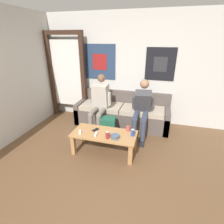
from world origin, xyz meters
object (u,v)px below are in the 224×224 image
(backpack, at_px, (108,128))
(person_seated_adult, at_px, (100,102))
(drink_can_red, at_px, (107,135))
(drink_can_blue, at_px, (133,133))
(game_controller_near_right, at_px, (80,132))
(ceramic_bowl, at_px, (115,136))
(person_seated_teen, at_px, (142,107))
(cell_phone, at_px, (96,130))
(coffee_table, at_px, (104,137))
(game_controller_near_left, at_px, (96,134))
(couch, at_px, (122,114))
(pillar_candle, at_px, (128,129))

(backpack, bearing_deg, person_seated_adult, 133.97)
(backpack, bearing_deg, drink_can_red, -73.80)
(drink_can_blue, xyz_separation_m, game_controller_near_right, (-0.93, -0.16, -0.05))
(game_controller_near_right, bearing_deg, ceramic_bowl, -0.28)
(person_seated_teen, distance_m, ceramic_bowl, 1.06)
(cell_phone, bearing_deg, backpack, 78.34)
(coffee_table, height_order, cell_phone, cell_phone)
(drink_can_red, distance_m, cell_phone, 0.37)
(person_seated_adult, bearing_deg, cell_phone, -76.29)
(game_controller_near_left, height_order, cell_phone, game_controller_near_left)
(couch, relative_size, drink_can_red, 17.89)
(game_controller_near_left, bearing_deg, ceramic_bowl, -2.92)
(ceramic_bowl, relative_size, pillar_candle, 1.38)
(coffee_table, height_order, person_seated_adult, person_seated_adult)
(pillar_candle, bearing_deg, person_seated_teen, 76.89)
(person_seated_adult, bearing_deg, game_controller_near_right, -92.90)
(person_seated_adult, bearing_deg, game_controller_near_left, -74.67)
(person_seated_adult, distance_m, backpack, 0.62)
(backpack, relative_size, game_controller_near_right, 3.02)
(person_seated_adult, xyz_separation_m, ceramic_bowl, (0.61, -0.95, -0.24))
(person_seated_adult, bearing_deg, ceramic_bowl, -57.15)
(couch, height_order, game_controller_near_left, couch)
(person_seated_adult, bearing_deg, drink_can_blue, -41.57)
(person_seated_adult, height_order, ceramic_bowl, person_seated_adult)
(ceramic_bowl, relative_size, drink_can_red, 1.20)
(person_seated_teen, distance_m, game_controller_near_left, 1.21)
(couch, relative_size, game_controller_near_left, 15.06)
(person_seated_teen, height_order, game_controller_near_right, person_seated_teen)
(coffee_table, xyz_separation_m, drink_can_red, (0.11, -0.15, 0.13))
(ceramic_bowl, bearing_deg, coffee_table, 154.83)
(ceramic_bowl, bearing_deg, game_controller_near_right, 179.72)
(couch, height_order, coffee_table, couch)
(couch, distance_m, game_controller_near_right, 1.42)
(person_seated_teen, bearing_deg, couch, 145.53)
(person_seated_adult, relative_size, game_controller_near_right, 8.61)
(couch, xyz_separation_m, pillar_candle, (0.34, -1.03, 0.17))
(person_seated_teen, relative_size, backpack, 2.66)
(game_controller_near_left, bearing_deg, game_controller_near_right, -177.17)
(coffee_table, distance_m, game_controller_near_left, 0.17)
(person_seated_teen, bearing_deg, game_controller_near_left, -124.90)
(person_seated_teen, distance_m, game_controller_near_right, 1.41)
(drink_can_blue, bearing_deg, person_seated_teen, 86.62)
(backpack, height_order, game_controller_near_left, backpack)
(ceramic_bowl, height_order, cell_phone, ceramic_bowl)
(person_seated_adult, height_order, cell_phone, person_seated_adult)
(ceramic_bowl, bearing_deg, pillar_candle, 62.08)
(couch, height_order, pillar_candle, couch)
(game_controller_near_right, bearing_deg, coffee_table, 14.10)
(backpack, xyz_separation_m, ceramic_bowl, (0.32, -0.65, 0.23))
(coffee_table, bearing_deg, drink_can_blue, 5.69)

